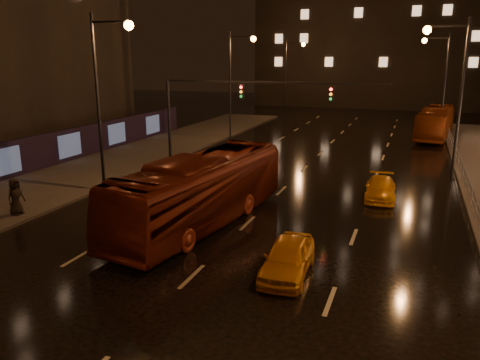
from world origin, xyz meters
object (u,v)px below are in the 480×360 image
(taxi_far, at_px, (381,188))
(pedestrian_c, at_px, (16,197))
(bus_curb, at_px, (435,123))
(taxi_near, at_px, (288,258))
(bus_red, at_px, (202,190))

(taxi_far, bearing_deg, pedestrian_c, -153.03)
(bus_curb, distance_m, taxi_near, 34.55)
(bus_curb, bearing_deg, pedestrian_c, -114.00)
(bus_red, bearing_deg, bus_curb, 77.31)
(pedestrian_c, bearing_deg, bus_curb, -24.83)
(bus_curb, relative_size, taxi_far, 2.74)
(taxi_far, relative_size, pedestrian_c, 2.17)
(bus_red, height_order, bus_curb, bus_red)
(bus_curb, bearing_deg, taxi_near, -92.11)
(taxi_far, bearing_deg, taxi_near, -105.39)
(pedestrian_c, bearing_deg, bus_red, -68.76)
(bus_red, xyz_separation_m, taxi_near, (5.20, -3.81, -0.99))
(bus_curb, relative_size, taxi_near, 2.77)
(bus_red, distance_m, bus_curb, 32.17)
(taxi_near, bearing_deg, pedestrian_c, 171.20)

